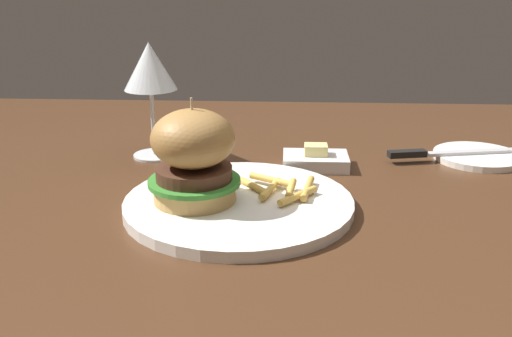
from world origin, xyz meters
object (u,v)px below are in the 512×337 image
at_px(bread_plate, 478,156).
at_px(butter_dish, 315,160).
at_px(wine_glass, 150,70).
at_px(main_plate, 239,204).
at_px(table_knife, 448,153).
at_px(burger_sandwich, 193,156).

height_order(bread_plate, butter_dish, butter_dish).
xyz_separation_m(wine_glass, bread_plate, (0.52, 0.01, -0.13)).
xyz_separation_m(main_plate, wine_glass, (-0.15, 0.21, 0.13)).
bearing_deg(butter_dish, main_plate, -121.70).
distance_m(wine_glass, butter_dish, 0.29).
distance_m(bread_plate, table_knife, 0.05).
bearing_deg(table_knife, burger_sandwich, -149.29).
xyz_separation_m(main_plate, burger_sandwich, (-0.05, -0.01, 0.06)).
relative_size(bread_plate, butter_dish, 1.39).
xyz_separation_m(burger_sandwich, wine_glass, (-0.10, 0.22, 0.07)).
bearing_deg(bread_plate, burger_sandwich, -151.35).
xyz_separation_m(burger_sandwich, table_knife, (0.37, 0.22, -0.06)).
relative_size(table_knife, butter_dish, 2.39).
distance_m(main_plate, bread_plate, 0.42).
height_order(table_knife, butter_dish, butter_dish).
height_order(wine_glass, table_knife, wine_glass).
height_order(burger_sandwich, bread_plate, burger_sandwich).
bearing_deg(butter_dish, burger_sandwich, -131.91).
height_order(burger_sandwich, butter_dish, burger_sandwich).
bearing_deg(main_plate, bread_plate, 31.21).
bearing_deg(bread_plate, table_knife, -168.55).
bearing_deg(burger_sandwich, butter_dish, 48.09).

